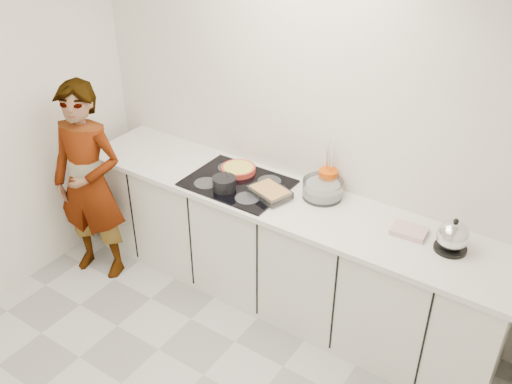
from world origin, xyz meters
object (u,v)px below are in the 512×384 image
Objects in this scene: kettle at (453,237)px; hob at (238,183)px; utensil_crock at (328,181)px; cook at (89,184)px; tart_dish at (238,169)px; baking_dish at (270,192)px; mixing_bowl at (323,189)px; saucepan at (224,183)px.

hob is at bearing -176.90° from kettle.
cook is at bearing -154.91° from utensil_crock.
utensil_crock is at bearing 12.73° from tart_dish.
baking_dish is at bearing -133.52° from utensil_crock.
utensil_crock reaches higher than tart_dish.
mixing_bowl reaches higher than hob.
cook is (-1.62, -0.76, -0.19)m from utensil_crock.
saucepan reaches higher than mixing_bowl.
saucepan is (-0.02, -0.13, 0.05)m from hob.
hob is 1.52m from kettle.
hob is 2.34× the size of tart_dish.
tart_dish is at bearing -167.27° from utensil_crock.
tart_dish is 1.56× the size of saucepan.
baking_dish is (0.38, -0.15, 0.01)m from tart_dish.
utensil_crock is (0.58, 0.27, 0.07)m from hob.
hob is at bearing 9.97° from cook.
tart_dish is at bearing 103.84° from saucepan.
hob is 0.45× the size of cook.
cook is at bearing -157.79° from mixing_bowl.
tart_dish is 1.04× the size of mixing_bowl.
baking_dish is (0.31, 0.11, -0.02)m from saucepan.
kettle is at bearing -11.63° from utensil_crock.
saucepan is 0.12× the size of cook.
cook is at bearing -147.59° from tart_dish.
saucepan is at bearing -98.62° from hob.
mixing_bowl is (0.61, 0.31, -0.00)m from saucepan.
cook is (-1.02, -0.35, -0.17)m from saucepan.
mixing_bowl is at bearing 173.79° from kettle.
kettle is at bearing 7.94° from saucepan.
kettle is at bearing 4.98° from baking_dish.
cook reaches higher than tart_dish.
mixing_bowl is at bearing 4.84° from tart_dish.
utensil_crock is 1.80m from cook.
mixing_bowl is (0.30, 0.21, 0.02)m from baking_dish.
tart_dish is 1.60m from kettle.
kettle is (1.22, 0.11, 0.05)m from baking_dish.
tart_dish is 0.19× the size of cook.
kettle reaches higher than utensil_crock.
utensil_crock is (-0.01, 0.09, 0.02)m from mixing_bowl.
saucepan is 0.66× the size of mixing_bowl.
baking_dish reaches higher than hob.
kettle is at bearing -1.57° from tart_dish.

